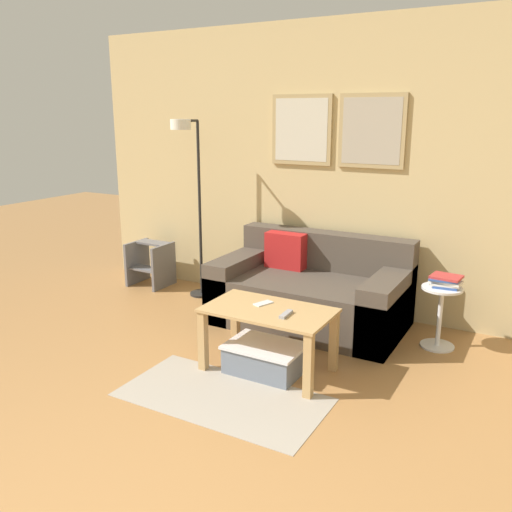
{
  "coord_description": "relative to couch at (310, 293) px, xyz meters",
  "views": [
    {
      "loc": [
        1.52,
        -0.94,
        1.77
      ],
      "look_at": [
        -0.18,
        2.09,
        0.85
      ],
      "focal_mm": 38.0,
      "sensor_mm": 36.0,
      "label": 1
    }
  ],
  "objects": [
    {
      "name": "wall_back",
      "position": [
        0.23,
        0.48,
        1.01
      ],
      "size": [
        5.6,
        0.09,
        2.55
      ],
      "color": "tan",
      "rests_on": "ground_plane"
    },
    {
      "name": "area_rug",
      "position": [
        0.03,
        -1.47,
        -0.27
      ],
      "size": [
        1.33,
        0.68,
        0.01
      ],
      "primitive_type": "cube",
      "color": "#A39989",
      "rests_on": "ground_plane"
    },
    {
      "name": "couch",
      "position": [
        0.0,
        0.0,
        0.0
      ],
      "size": [
        1.59,
        0.91,
        0.74
      ],
      "color": "#4C4238",
      "rests_on": "ground_plane"
    },
    {
      "name": "coffee_table",
      "position": [
        0.11,
        -0.98,
        0.09
      ],
      "size": [
        0.88,
        0.51,
        0.46
      ],
      "color": "tan",
      "rests_on": "ground_plane"
    },
    {
      "name": "storage_bin",
      "position": [
        0.1,
        -1.02,
        -0.17
      ],
      "size": [
        0.53,
        0.38,
        0.21
      ],
      "color": "slate",
      "rests_on": "ground_plane"
    },
    {
      "name": "floor_lamp",
      "position": [
        -1.25,
        0.01,
        0.87
      ],
      "size": [
        0.24,
        0.47,
        1.71
      ],
      "color": "black",
      "rests_on": "ground_plane"
    },
    {
      "name": "side_table",
      "position": [
        1.08,
        0.01,
        0.02
      ],
      "size": [
        0.31,
        0.31,
        0.49
      ],
      "color": "white",
      "rests_on": "ground_plane"
    },
    {
      "name": "book_stack",
      "position": [
        1.09,
        0.03,
        0.27
      ],
      "size": [
        0.24,
        0.2,
        0.09
      ],
      "color": "#335199",
      "rests_on": "side_table"
    },
    {
      "name": "remote_control",
      "position": [
        0.27,
        -1.03,
        0.2
      ],
      "size": [
        0.05,
        0.15,
        0.02
      ],
      "primitive_type": "cube",
      "rotation": [
        0.0,
        0.0,
        0.04
      ],
      "color": "#99999E",
      "rests_on": "coffee_table"
    },
    {
      "name": "cell_phone",
      "position": [
        0.03,
        -0.9,
        0.19
      ],
      "size": [
        0.11,
        0.15,
        0.01
      ],
      "primitive_type": "cube",
      "rotation": [
        0.0,
        0.0,
        -0.37
      ],
      "color": "silver",
      "rests_on": "coffee_table"
    },
    {
      "name": "step_stool",
      "position": [
        -1.9,
        0.15,
        -0.03
      ],
      "size": [
        0.39,
        0.37,
        0.45
      ],
      "color": "slate",
      "rests_on": "ground_plane"
    }
  ]
}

